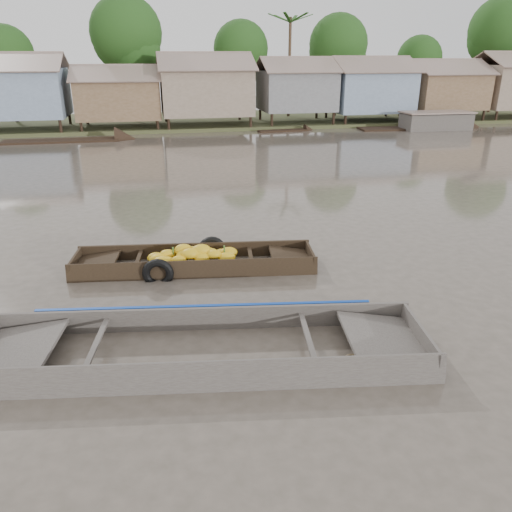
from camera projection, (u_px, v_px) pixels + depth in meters
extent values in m
plane|color=#4D453B|center=(246.00, 311.00, 10.80)|extent=(120.00, 120.00, 0.00)
cube|color=#384723|center=(172.00, 123.00, 40.77)|extent=(120.00, 12.00, 0.50)
cube|color=#7588A1|center=(19.00, 93.00, 34.61)|extent=(6.20, 5.20, 3.20)
cube|color=brown|center=(8.00, 62.00, 32.56)|extent=(6.60, 3.02, 1.28)
cube|color=brown|center=(18.00, 61.00, 35.11)|extent=(6.60, 3.02, 1.28)
cube|color=brown|center=(119.00, 99.00, 36.05)|extent=(5.80, 4.60, 2.70)
cube|color=brown|center=(115.00, 73.00, 34.25)|extent=(6.20, 2.67, 1.14)
cube|color=brown|center=(117.00, 72.00, 36.51)|extent=(6.20, 2.67, 1.14)
cube|color=#826D5A|center=(206.00, 91.00, 37.07)|extent=(6.50, 5.30, 3.30)
cube|color=brown|center=(207.00, 61.00, 34.98)|extent=(6.90, 3.08, 1.31)
cube|color=brown|center=(202.00, 61.00, 37.58)|extent=(6.90, 3.08, 1.31)
cube|color=slate|center=(296.00, 91.00, 38.40)|extent=(5.40, 4.70, 2.90)
cube|color=brown|center=(302.00, 65.00, 36.54)|extent=(5.80, 2.73, 1.17)
cube|color=brown|center=(292.00, 64.00, 38.84)|extent=(5.80, 2.73, 1.17)
cube|color=#7588A1|center=(369.00, 91.00, 39.56)|extent=(6.00, 5.00, 3.10)
cube|color=brown|center=(379.00, 64.00, 37.59)|extent=(6.40, 2.90, 1.24)
cube|color=brown|center=(364.00, 64.00, 40.04)|extent=(6.40, 2.90, 1.24)
cube|color=brown|center=(443.00, 90.00, 40.80)|extent=(5.70, 4.90, 2.80)
cube|color=brown|center=(456.00, 67.00, 38.91)|extent=(6.10, 2.85, 1.21)
cube|color=brown|center=(438.00, 66.00, 41.31)|extent=(6.10, 2.85, 1.21)
cube|color=brown|center=(508.00, 59.00, 42.37)|extent=(6.70, 2.96, 1.26)
cylinder|color=#473323|center=(12.00, 93.00, 38.50)|extent=(0.28, 0.28, 4.90)
sphere|color=#173611|center=(5.00, 54.00, 37.46)|extent=(4.20, 4.20, 4.20)
cylinder|color=#473323|center=(130.00, 82.00, 39.02)|extent=(0.28, 0.28, 6.30)
sphere|color=#173611|center=(126.00, 32.00, 37.68)|extent=(5.40, 5.40, 5.40)
cylinder|color=#473323|center=(241.00, 87.00, 41.82)|extent=(0.28, 0.28, 5.25)
sphere|color=#173611|center=(241.00, 49.00, 40.70)|extent=(4.50, 4.50, 4.50)
cylinder|color=#473323|center=(336.00, 85.00, 42.35)|extent=(0.28, 0.28, 5.60)
sphere|color=#173611|center=(338.00, 44.00, 41.15)|extent=(4.80, 4.80, 4.80)
cylinder|color=#473323|center=(416.00, 89.00, 44.95)|extent=(0.28, 0.28, 4.55)
sphere|color=#173611|center=(419.00, 58.00, 43.98)|extent=(3.90, 3.90, 3.90)
cylinder|color=#473323|center=(494.00, 77.00, 44.97)|extent=(0.28, 0.28, 6.65)
sphere|color=#173611|center=(502.00, 31.00, 43.54)|extent=(5.70, 5.70, 5.70)
cylinder|color=#473323|center=(289.00, 70.00, 41.60)|extent=(0.24, 0.24, 8.00)
cube|color=black|center=(195.00, 270.00, 13.05)|extent=(6.15, 1.89, 0.08)
cube|color=black|center=(196.00, 252.00, 13.57)|extent=(6.16, 0.91, 0.57)
cube|color=black|center=(194.00, 272.00, 12.35)|extent=(6.16, 0.91, 0.57)
cube|color=black|center=(310.00, 258.00, 13.19)|extent=(0.22, 1.34, 0.54)
cube|color=black|center=(290.00, 256.00, 13.12)|extent=(1.19, 1.28, 0.21)
cube|color=black|center=(76.00, 265.00, 12.73)|extent=(0.22, 1.34, 0.54)
cube|color=black|center=(97.00, 262.00, 12.74)|extent=(1.19, 1.28, 0.21)
cube|color=black|center=(138.00, 259.00, 12.81)|extent=(0.26, 1.29, 0.05)
cube|color=black|center=(251.00, 256.00, 13.03)|extent=(0.26, 1.29, 0.05)
ellipsoid|color=yellow|center=(222.00, 254.00, 13.26)|extent=(0.46, 0.35, 0.26)
ellipsoid|color=yellow|center=(183.00, 250.00, 12.87)|extent=(0.51, 0.38, 0.29)
ellipsoid|color=yellow|center=(162.00, 262.00, 12.67)|extent=(0.53, 0.40, 0.30)
ellipsoid|color=yellow|center=(199.00, 264.00, 12.61)|extent=(0.43, 0.32, 0.25)
ellipsoid|color=yellow|center=(190.00, 254.00, 12.69)|extent=(0.51, 0.38, 0.29)
ellipsoid|color=yellow|center=(236.00, 265.00, 12.67)|extent=(0.44, 0.33, 0.25)
ellipsoid|color=yellow|center=(183.00, 250.00, 13.16)|extent=(0.42, 0.32, 0.24)
ellipsoid|color=yellow|center=(214.00, 254.00, 12.74)|extent=(0.42, 0.31, 0.24)
ellipsoid|color=yellow|center=(206.00, 252.00, 13.28)|extent=(0.46, 0.35, 0.26)
ellipsoid|color=yellow|center=(168.00, 254.00, 12.90)|extent=(0.46, 0.34, 0.26)
ellipsoid|color=yellow|center=(166.00, 262.00, 12.66)|extent=(0.47, 0.36, 0.27)
ellipsoid|color=yellow|center=(207.00, 252.00, 13.33)|extent=(0.44, 0.33, 0.25)
ellipsoid|color=yellow|center=(163.00, 265.00, 12.58)|extent=(0.52, 0.39, 0.30)
ellipsoid|color=yellow|center=(188.00, 252.00, 13.07)|extent=(0.47, 0.36, 0.27)
ellipsoid|color=yellow|center=(198.00, 255.00, 12.78)|extent=(0.48, 0.36, 0.27)
ellipsoid|color=yellow|center=(155.00, 263.00, 12.83)|extent=(0.41, 0.31, 0.24)
ellipsoid|color=yellow|center=(156.00, 258.00, 12.98)|extent=(0.49, 0.37, 0.28)
ellipsoid|color=yellow|center=(185.00, 253.00, 12.99)|extent=(0.47, 0.35, 0.27)
ellipsoid|color=yellow|center=(227.00, 258.00, 12.82)|extent=(0.49, 0.37, 0.28)
ellipsoid|color=yellow|center=(185.00, 255.00, 12.78)|extent=(0.50, 0.37, 0.28)
ellipsoid|color=yellow|center=(228.00, 253.00, 13.19)|extent=(0.52, 0.39, 0.30)
ellipsoid|color=yellow|center=(179.00, 260.00, 12.60)|extent=(0.41, 0.31, 0.23)
ellipsoid|color=yellow|center=(189.00, 253.00, 13.14)|extent=(0.43, 0.33, 0.25)
ellipsoid|color=yellow|center=(202.00, 258.00, 12.72)|extent=(0.46, 0.35, 0.27)
ellipsoid|color=yellow|center=(193.00, 252.00, 13.00)|extent=(0.51, 0.38, 0.29)
ellipsoid|color=yellow|center=(201.00, 250.00, 12.82)|extent=(0.54, 0.41, 0.31)
ellipsoid|color=yellow|center=(210.00, 254.00, 12.85)|extent=(0.49, 0.37, 0.28)
ellipsoid|color=yellow|center=(156.00, 269.00, 12.56)|extent=(0.42, 0.32, 0.24)
ellipsoid|color=yellow|center=(159.00, 259.00, 12.81)|extent=(0.54, 0.40, 0.31)
cylinder|color=#3F6626|center=(173.00, 251.00, 12.80)|extent=(0.04, 0.04, 0.20)
cylinder|color=#3F6626|center=(203.00, 250.00, 12.86)|extent=(0.04, 0.04, 0.20)
cylinder|color=#3F6626|center=(224.00, 249.00, 12.90)|extent=(0.04, 0.04, 0.20)
torus|color=black|center=(212.00, 250.00, 13.67)|extent=(0.80, 0.29, 0.78)
torus|color=black|center=(158.00, 274.00, 12.20)|extent=(0.79, 0.29, 0.77)
cube|color=#413B37|center=(204.00, 361.00, 9.18)|extent=(8.19, 2.86, 0.08)
cube|color=#413B37|center=(205.00, 321.00, 9.98)|extent=(8.14, 1.35, 0.65)
cube|color=#413B37|center=(201.00, 380.00, 8.17)|extent=(8.14, 1.35, 0.65)
cube|color=#413B37|center=(419.00, 340.00, 9.30)|extent=(0.35, 1.99, 0.62)
cube|color=#413B37|center=(383.00, 338.00, 9.23)|extent=(1.62, 1.91, 0.25)
cube|color=#413B37|center=(16.00, 350.00, 8.86)|extent=(1.62, 1.91, 0.25)
cube|color=#413B37|center=(96.00, 345.00, 8.92)|extent=(0.37, 1.92, 0.05)
cube|color=#413B37|center=(308.00, 338.00, 9.13)|extent=(0.37, 1.92, 0.05)
cube|color=#665E54|center=(204.00, 358.00, 9.16)|extent=(6.27, 2.43, 0.02)
cube|color=#0F399C|center=(205.00, 308.00, 9.95)|extent=(6.57, 1.05, 0.16)
torus|color=olive|center=(354.00, 362.00, 9.00)|extent=(0.46, 0.46, 0.07)
torus|color=olive|center=(354.00, 360.00, 8.99)|extent=(0.37, 0.37, 0.07)
cube|color=black|center=(62.00, 142.00, 31.91)|extent=(7.23, 1.60, 0.35)
cube|color=black|center=(283.00, 132.00, 36.12)|extent=(3.70, 1.08, 0.35)
cube|color=black|center=(413.00, 130.00, 37.32)|extent=(8.36, 2.40, 0.35)
cube|color=black|center=(436.00, 122.00, 36.87)|extent=(5.00, 2.00, 1.20)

